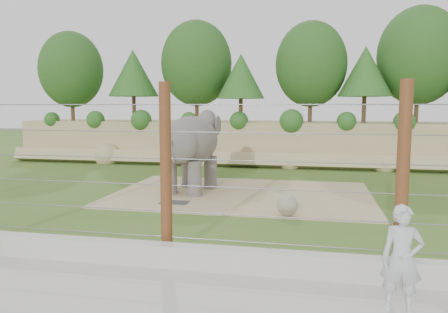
% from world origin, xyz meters
% --- Properties ---
extents(ground, '(90.00, 90.00, 0.00)m').
position_xyz_m(ground, '(0.00, 0.00, 0.00)').
color(ground, '#3A5C1D').
rests_on(ground, ground).
extents(back_embankment, '(30.00, 5.52, 8.77)m').
position_xyz_m(back_embankment, '(0.59, 12.68, 3.97)').
color(back_embankment, tan).
rests_on(back_embankment, ground).
extents(dirt_patch, '(10.00, 7.00, 0.02)m').
position_xyz_m(dirt_patch, '(0.50, 3.00, 0.01)').
color(dirt_patch, tan).
rests_on(dirt_patch, ground).
extents(drain_grate, '(1.00, 0.60, 0.03)m').
position_xyz_m(drain_grate, '(-1.60, 0.91, 0.04)').
color(drain_grate, '#262628').
rests_on(drain_grate, dirt_patch).
extents(elephant, '(2.23, 4.15, 3.20)m').
position_xyz_m(elephant, '(-1.61, 3.17, 1.60)').
color(elephant, '#625C59').
rests_on(elephant, ground).
extents(stone_ball, '(0.67, 0.67, 0.67)m').
position_xyz_m(stone_ball, '(2.48, -0.14, 0.36)').
color(stone_ball, gray).
rests_on(stone_ball, dirt_patch).
extents(retaining_wall, '(26.00, 0.35, 0.50)m').
position_xyz_m(retaining_wall, '(0.00, -5.00, 0.25)').
color(retaining_wall, beige).
rests_on(retaining_wall, ground).
extents(walkway, '(26.00, 4.00, 0.01)m').
position_xyz_m(walkway, '(0.00, -7.00, 0.01)').
color(walkway, beige).
rests_on(walkway, ground).
extents(barrier_fence, '(20.26, 0.26, 4.00)m').
position_xyz_m(barrier_fence, '(0.00, -4.50, 2.00)').
color(barrier_fence, '#5A2618').
rests_on(barrier_fence, ground).
extents(zookeeper, '(0.72, 0.52, 1.83)m').
position_xyz_m(zookeeper, '(4.72, -6.20, 0.92)').
color(zookeeper, silver).
rests_on(zookeeper, walkway).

